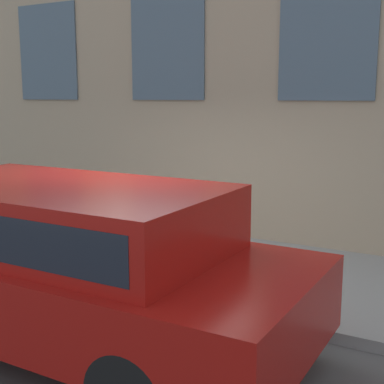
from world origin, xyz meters
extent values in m
plane|color=#514F4C|center=(0.00, 0.00, 0.00)|extent=(80.00, 80.00, 0.00)
cube|color=gray|center=(1.48, 0.00, 0.07)|extent=(2.96, 60.00, 0.13)
cube|color=tan|center=(3.11, 0.00, 3.94)|extent=(0.30, 40.00, 7.87)
cube|color=#4C6070|center=(2.94, -1.39, 3.33)|extent=(0.03, 1.46, 1.84)
cube|color=#4C6070|center=(2.94, 1.39, 3.33)|extent=(0.03, 1.46, 1.84)
cube|color=#4C6070|center=(2.94, 4.16, 3.33)|extent=(0.03, 1.46, 1.84)
cylinder|color=red|center=(0.45, -0.05, 0.15)|extent=(0.29, 0.29, 0.04)
cylinder|color=red|center=(0.45, -0.05, 0.42)|extent=(0.22, 0.22, 0.58)
sphere|color=maroon|center=(0.45, -0.05, 0.71)|extent=(0.23, 0.23, 0.23)
cylinder|color=black|center=(0.45, -0.05, 0.78)|extent=(0.08, 0.08, 0.09)
cylinder|color=red|center=(0.45, -0.21, 0.49)|extent=(0.09, 0.10, 0.09)
cylinder|color=red|center=(0.45, 0.11, 0.49)|extent=(0.09, 0.10, 0.09)
cylinder|color=#726651|center=(0.56, -0.88, 0.44)|extent=(0.09, 0.09, 0.61)
cylinder|color=#726651|center=(0.69, -0.88, 0.44)|extent=(0.09, 0.09, 0.61)
cube|color=yellow|center=(0.62, -0.88, 0.97)|extent=(0.17, 0.11, 0.46)
cylinder|color=yellow|center=(0.50, -0.88, 0.98)|extent=(0.07, 0.07, 0.43)
cylinder|color=yellow|center=(0.74, -0.88, 0.98)|extent=(0.07, 0.07, 0.43)
sphere|color=#8C6647|center=(0.62, -0.88, 1.30)|extent=(0.20, 0.20, 0.20)
cylinder|color=black|center=(-0.41, 1.77, 0.35)|extent=(0.24, 0.70, 0.70)
cylinder|color=black|center=(-0.41, -1.53, 0.35)|extent=(0.24, 0.70, 0.70)
cube|color=#A5140F|center=(-1.32, 0.12, 0.69)|extent=(2.06, 5.33, 0.69)
cube|color=#A5140F|center=(-1.32, -0.01, 1.34)|extent=(1.81, 3.30, 0.61)
cube|color=#1E232D|center=(-1.32, -0.01, 1.34)|extent=(1.82, 3.04, 0.39)
camera|label=1|loc=(-5.10, -3.66, 2.47)|focal=50.00mm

